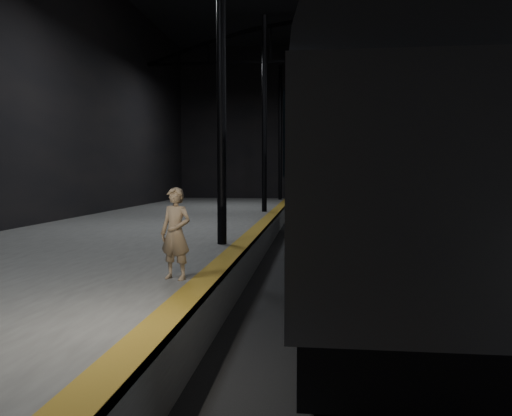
# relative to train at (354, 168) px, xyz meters

# --- Properties ---
(ground) EXTENTS (44.00, 44.00, 0.00)m
(ground) POSITION_rel_train_xyz_m (0.00, 1.90, -3.15)
(ground) COLOR black
(ground) RESTS_ON ground
(platform_left) EXTENTS (9.00, 43.80, 1.00)m
(platform_left) POSITION_rel_train_xyz_m (-7.50, 1.90, -2.65)
(platform_left) COLOR #4B4B48
(platform_left) RESTS_ON ground
(tactile_strip) EXTENTS (0.50, 43.80, 0.01)m
(tactile_strip) POSITION_rel_train_xyz_m (-3.25, 1.90, -2.15)
(tactile_strip) COLOR olive
(tactile_strip) RESTS_ON platform_left
(track) EXTENTS (2.40, 43.00, 0.24)m
(track) POSITION_rel_train_xyz_m (0.00, 1.90, -3.08)
(track) COLOR #3F3328
(track) RESTS_ON ground
(train) EXTENTS (3.16, 21.14, 5.65)m
(train) POSITION_rel_train_xyz_m (0.00, 0.00, 0.00)
(train) COLOR #9C9EA3
(train) RESTS_ON ground
(woman) EXTENTS (0.73, 0.59, 1.73)m
(woman) POSITION_rel_train_xyz_m (-3.80, -6.83, -1.29)
(woman) COLOR #947A5B
(woman) RESTS_ON platform_left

